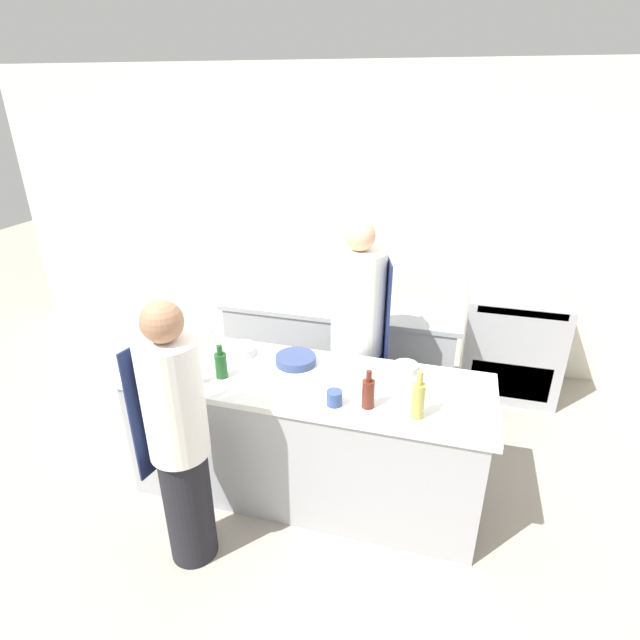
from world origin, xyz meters
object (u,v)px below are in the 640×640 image
(bottle_vinegar, at_px, (187,374))
(bottle_wine, at_px, (221,365))
(bottle_olive_oil, at_px, (418,399))
(stockpot, at_px, (350,297))
(chef_at_prep_near, at_px, (179,440))
(bottle_cooking_oil, at_px, (368,393))
(bowl_mixing_large, at_px, (296,360))
(cup, at_px, (334,398))
(chef_at_stove, at_px, (357,341))
(bowl_wooden_salad, at_px, (241,350))
(bowl_ceramic_blue, at_px, (406,368))
(bowl_prep_small, at_px, (166,363))
(oven_range, at_px, (511,343))
(bottle_sauce, at_px, (212,344))

(bottle_vinegar, xyz_separation_m, bottle_wine, (0.15, 0.16, -0.00))
(bottle_olive_oil, height_order, stockpot, bottle_olive_oil)
(chef_at_prep_near, relative_size, bottle_cooking_oil, 6.93)
(bottle_wine, height_order, bowl_mixing_large, bottle_wine)
(cup, bearing_deg, chef_at_stove, 92.50)
(chef_at_stove, bearing_deg, bowl_wooden_salad, -76.24)
(bowl_ceramic_blue, bearing_deg, chef_at_stove, 137.85)
(bowl_prep_small, bearing_deg, oven_range, 38.62)
(bottle_sauce, bearing_deg, stockpot, 51.54)
(bowl_ceramic_blue, distance_m, cup, 0.61)
(bottle_wine, distance_m, bowl_wooden_salad, 0.32)
(bottle_cooking_oil, xyz_separation_m, bowl_prep_small, (-1.36, 0.08, -0.06))
(bottle_vinegar, distance_m, bowl_wooden_salad, 0.50)
(chef_at_prep_near, distance_m, bottle_cooking_oil, 1.08)
(bowl_mixing_large, xyz_separation_m, cup, (0.36, -0.39, 0.02))
(oven_range, relative_size, bowl_ceramic_blue, 5.82)
(chef_at_prep_near, bearing_deg, bottle_wine, 12.49)
(oven_range, relative_size, bowl_wooden_salad, 4.47)
(chef_at_stove, height_order, bowl_ceramic_blue, chef_at_stove)
(bowl_wooden_salad, distance_m, cup, 0.88)
(bottle_vinegar, distance_m, bowl_mixing_large, 0.71)
(bottle_wine, height_order, bottle_sauce, bottle_wine)
(oven_range, distance_m, bowl_prep_small, 3.03)
(oven_range, bearing_deg, bowl_prep_small, -141.38)
(bowl_wooden_salad, relative_size, cup, 2.29)
(bottle_cooking_oil, bearing_deg, chef_at_stove, 105.64)
(oven_range, relative_size, bowl_prep_small, 3.46)
(bottle_sauce, relative_size, bowl_ceramic_blue, 1.12)
(bottle_olive_oil, relative_size, bottle_wine, 1.30)
(stockpot, bearing_deg, bottle_sauce, -128.46)
(bottle_wine, bearing_deg, bottle_vinegar, -133.41)
(stockpot, bearing_deg, bowl_wooden_salad, -121.87)
(bowl_prep_small, bearing_deg, bottle_wine, -1.06)
(chef_at_prep_near, relative_size, bottle_wine, 7.34)
(bottle_wine, relative_size, stockpot, 0.93)
(bowl_wooden_salad, bearing_deg, cup, -28.88)
(bottle_vinegar, relative_size, bottle_wine, 1.01)
(bottle_olive_oil, bearing_deg, bowl_mixing_large, 155.21)
(bottle_vinegar, xyz_separation_m, cup, (0.92, 0.05, -0.05))
(bottle_olive_oil, distance_m, bowl_ceramic_blue, 0.50)
(bowl_prep_small, bearing_deg, chef_at_prep_near, -54.22)
(oven_range, bearing_deg, bottle_sauce, -143.07)
(bowl_mixing_large, bearing_deg, bottle_wine, -144.40)
(bowl_ceramic_blue, xyz_separation_m, bowl_wooden_salad, (-1.13, -0.06, 0.00))
(bowl_ceramic_blue, xyz_separation_m, stockpot, (-0.56, 0.85, 0.10))
(chef_at_prep_near, relative_size, bottle_sauce, 9.03)
(chef_at_stove, height_order, bottle_cooking_oil, chef_at_stove)
(bottle_sauce, distance_m, stockpot, 1.23)
(bowl_mixing_large, bearing_deg, bowl_ceramic_blue, 7.62)
(bottle_wine, xyz_separation_m, bowl_prep_small, (-0.41, 0.01, -0.06))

